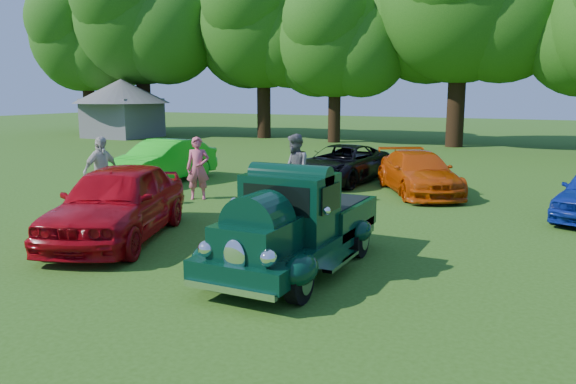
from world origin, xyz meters
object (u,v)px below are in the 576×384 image
at_px(back_car_black, 342,164).
at_px(spectator_grey, 295,169).
at_px(spectator_white, 101,172).
at_px(gazebo, 122,102).
at_px(back_car_lime, 163,161).
at_px(hero_pickup, 295,227).
at_px(spectator_pink, 198,168).
at_px(red_convertible, 117,202).
at_px(back_car_orange, 419,173).

height_order(back_car_black, spectator_grey, spectator_grey).
height_order(spectator_white, gazebo, gazebo).
xyz_separation_m(back_car_lime, back_car_black, (5.49, 2.70, -0.09)).
distance_m(back_car_lime, back_car_black, 6.12).
bearing_deg(back_car_black, hero_pickup, -68.46).
height_order(spectator_pink, gazebo, gazebo).
xyz_separation_m(back_car_lime, spectator_white, (1.21, -4.06, 0.23)).
height_order(back_car_lime, back_car_black, back_car_lime).
xyz_separation_m(red_convertible, spectator_grey, (1.70, 5.03, 0.17)).
bearing_deg(hero_pickup, back_car_black, 106.17).
relative_size(red_convertible, back_car_black, 1.02).
height_order(red_convertible, back_car_orange, red_convertible).
height_order(back_car_lime, back_car_orange, back_car_lime).
bearing_deg(spectator_white, spectator_pink, -32.10).
distance_m(back_car_orange, gazebo, 26.26).
bearing_deg(back_car_black, back_car_lime, -148.47).
bearing_deg(spectator_pink, gazebo, 106.67).
bearing_deg(red_convertible, spectator_grey, 49.89).
height_order(back_car_lime, spectator_white, spectator_white).
relative_size(spectator_grey, gazebo, 0.30).
xyz_separation_m(back_car_orange, spectator_grey, (-2.67, -3.16, 0.34)).
xyz_separation_m(hero_pickup, red_convertible, (-4.20, 0.15, 0.05)).
bearing_deg(back_car_lime, red_convertible, -57.83).
relative_size(back_car_lime, back_car_black, 0.96).
bearing_deg(back_car_orange, back_car_black, 130.99).
xyz_separation_m(hero_pickup, gazebo, (-22.90, 20.76, 1.66)).
xyz_separation_m(spectator_grey, spectator_white, (-4.47, -2.65, -0.02)).
height_order(back_car_black, gazebo, gazebo).
bearing_deg(spectator_grey, gazebo, -160.94).
distance_m(red_convertible, spectator_white, 3.65).
bearing_deg(hero_pickup, spectator_white, 160.05).
height_order(hero_pickup, red_convertible, hero_pickup).
height_order(hero_pickup, back_car_orange, hero_pickup).
bearing_deg(gazebo, spectator_pink, -42.57).
height_order(spectator_grey, gazebo, gazebo).
bearing_deg(gazebo, red_convertible, -47.78).
bearing_deg(gazebo, hero_pickup, -42.19).
bearing_deg(spectator_white, red_convertible, -123.77).
xyz_separation_m(back_car_lime, spectator_grey, (5.68, -1.41, 0.25)).
bearing_deg(back_car_black, gazebo, 155.78).
relative_size(spectator_grey, spectator_white, 1.02).
relative_size(spectator_white, gazebo, 0.30).
xyz_separation_m(back_car_orange, spectator_pink, (-5.47, -3.75, 0.27)).
distance_m(red_convertible, spectator_grey, 5.31).
bearing_deg(back_car_orange, spectator_grey, -160.90).
bearing_deg(red_convertible, back_car_black, 59.21).
bearing_deg(spectator_white, hero_pickup, -103.03).
bearing_deg(back_car_black, spectator_pink, -113.67).
relative_size(back_car_lime, spectator_pink, 2.44).
bearing_deg(red_convertible, gazebo, 110.82).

